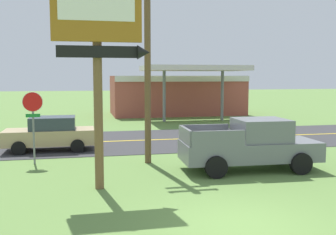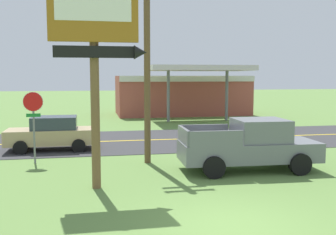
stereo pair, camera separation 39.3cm
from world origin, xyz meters
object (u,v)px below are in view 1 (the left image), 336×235
at_px(stop_sign, 33,115).
at_px(motel_sign, 100,40).
at_px(utility_pole, 148,53).
at_px(car_tan_near_lane, 51,134).
at_px(gas_station, 177,94).
at_px(pickup_grey_parked_on_lawn, 251,145).

bearing_deg(stop_sign, motel_sign, -59.33).
height_order(motel_sign, utility_pole, utility_pole).
bearing_deg(stop_sign, utility_pole, -8.82).
bearing_deg(stop_sign, car_tan_near_lane, 81.69).
relative_size(utility_pole, gas_station, 0.71).
distance_m(utility_pole, gas_station, 21.12).
relative_size(stop_sign, car_tan_near_lane, 0.70).
bearing_deg(motel_sign, utility_pole, 59.67).
height_order(motel_sign, gas_station, motel_sign).
bearing_deg(utility_pole, car_tan_near_lane, 138.61).
bearing_deg(utility_pole, pickup_grey_parked_on_lawn, -29.64).
distance_m(stop_sign, car_tan_near_lane, 3.21).
bearing_deg(pickup_grey_parked_on_lawn, gas_station, 83.74).
bearing_deg(motel_sign, car_tan_near_lane, 106.17).
height_order(stop_sign, gas_station, gas_station).
height_order(utility_pole, gas_station, utility_pole).
relative_size(utility_pole, car_tan_near_lane, 2.03).
xyz_separation_m(gas_station, car_tan_near_lane, (-10.22, -16.41, -1.11)).
bearing_deg(motel_sign, stop_sign, 120.67).
height_order(motel_sign, pickup_grey_parked_on_lawn, motel_sign).
height_order(pickup_grey_parked_on_lawn, car_tan_near_lane, pickup_grey_parked_on_lawn).
relative_size(gas_station, pickup_grey_parked_on_lawn, 2.28).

